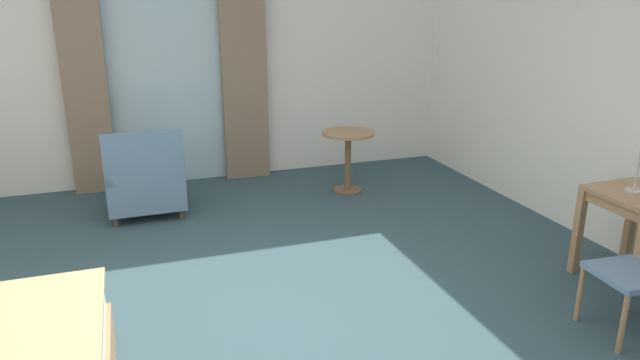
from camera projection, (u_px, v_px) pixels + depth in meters
The scene contains 7 objects.
ground at pixel (271, 330), 3.91m from camera, with size 6.87×7.56×0.10m, color #334C51.
wall_back at pixel (193, 69), 6.66m from camera, with size 6.47×0.12×2.63m, color white.
balcony_glass_door at pixel (168, 85), 6.54m from camera, with size 1.31×0.02×2.32m, color silver.
curtain_panel_left at pixel (85, 87), 6.17m from camera, with size 0.46×0.10×2.38m, color #897056.
curtain_panel_right at pixel (244, 79), 6.71m from camera, with size 0.53×0.10×2.38m, color #897056.
armchair_by_window at pixel (145, 181), 5.74m from camera, with size 0.75×0.73×0.91m.
round_cafe_table at pixel (348, 148), 6.39m from camera, with size 0.59×0.59×0.69m.
Camera 1 is at (-0.78, -3.33, 2.13)m, focal length 32.11 mm.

